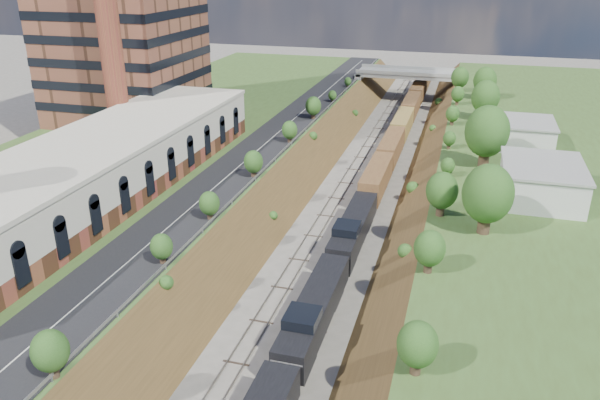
{
  "coord_description": "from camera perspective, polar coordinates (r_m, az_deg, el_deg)",
  "views": [
    {
      "loc": [
        13.88,
        -18.8,
        31.98
      ],
      "look_at": [
        -3.4,
        40.96,
        6.0
      ],
      "focal_mm": 35.0,
      "sensor_mm": 36.0,
      "label": 1
    }
  ],
  "objects": [
    {
      "name": "road",
      "position": [
        88.3,
        -4.13,
        4.85
      ],
      "size": [
        8.0,
        180.0,
        0.1
      ],
      "primitive_type": "cube",
      "color": "black",
      "rests_on": "platform_left"
    },
    {
      "name": "rail_left_track",
      "position": [
        86.59,
        4.01,
        1.0
      ],
      "size": [
        1.58,
        180.0,
        0.18
      ],
      "primitive_type": "cube",
      "color": "gray",
      "rests_on": "ground"
    },
    {
      "name": "rail_right_track",
      "position": [
        85.75,
        7.4,
        0.64
      ],
      "size": [
        1.58,
        180.0,
        0.18
      ],
      "primitive_type": "cube",
      "color": "gray",
      "rests_on": "ground"
    },
    {
      "name": "freight_train",
      "position": [
        98.06,
        8.8,
        4.89
      ],
      "size": [
        2.85,
        145.76,
        4.55
      ],
      "color": "black",
      "rests_on": "ground"
    },
    {
      "name": "tree_right_large",
      "position": [
        63.07,
        17.85,
        0.53
      ],
      "size": [
        5.25,
        5.25,
        7.61
      ],
      "color": "#473323",
      "rests_on": "platform_right"
    },
    {
      "name": "white_building_far",
      "position": [
        96.59,
        21.07,
        6.03
      ],
      "size": [
        8.0,
        10.0,
        3.6
      ],
      "primitive_type": "cube",
      "color": "silver",
      "rests_on": "platform_right"
    },
    {
      "name": "smokestack",
      "position": [
        90.17,
        -18.36,
        17.15
      ],
      "size": [
        3.2,
        3.2,
        40.0
      ],
      "primitive_type": "cylinder",
      "color": "brown",
      "rests_on": "platform_left"
    },
    {
      "name": "tree_left_crest",
      "position": [
        52.79,
        -15.36,
        -6.42
      ],
      "size": [
        2.45,
        2.45,
        3.55
      ],
      "color": "#473323",
      "rests_on": "platform_left"
    },
    {
      "name": "embankment_right",
      "position": [
        85.09,
        12.98,
        -0.02
      ],
      "size": [
        10.0,
        180.0,
        10.0
      ],
      "primitive_type": "cube",
      "rotation": [
        0.0,
        0.79,
        0.0
      ],
      "color": "brown",
      "rests_on": "ground"
    },
    {
      "name": "platform_left",
      "position": [
        96.31,
        -13.95,
        4.16
      ],
      "size": [
        44.0,
        180.0,
        5.0
      ],
      "primitive_type": "cube",
      "color": "#3D5523",
      "rests_on": "ground"
    },
    {
      "name": "commercial_building",
      "position": [
        74.37,
        -19.23,
        2.97
      ],
      "size": [
        14.3,
        62.3,
        7.0
      ],
      "color": "brown",
      "rests_on": "platform_left"
    },
    {
      "name": "white_building_near",
      "position": [
        75.69,
        22.46,
        1.61
      ],
      "size": [
        9.0,
        12.0,
        4.0
      ],
      "primitive_type": "cube",
      "color": "silver",
      "rests_on": "platform_right"
    },
    {
      "name": "embankment_left",
      "position": [
        88.61,
        -1.3,
        1.51
      ],
      "size": [
        10.0,
        180.0,
        10.0
      ],
      "primitive_type": "cube",
      "rotation": [
        0.0,
        0.79,
        0.0
      ],
      "color": "brown",
      "rests_on": "ground"
    },
    {
      "name": "overpass",
      "position": [
        144.05,
        10.52,
        11.47
      ],
      "size": [
        24.5,
        8.3,
        7.4
      ],
      "color": "gray",
      "rests_on": "ground"
    },
    {
      "name": "guardrail",
      "position": [
        86.69,
        -1.63,
        4.91
      ],
      "size": [
        0.1,
        171.0,
        0.7
      ],
      "color": "#99999E",
      "rests_on": "platform_left"
    }
  ]
}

